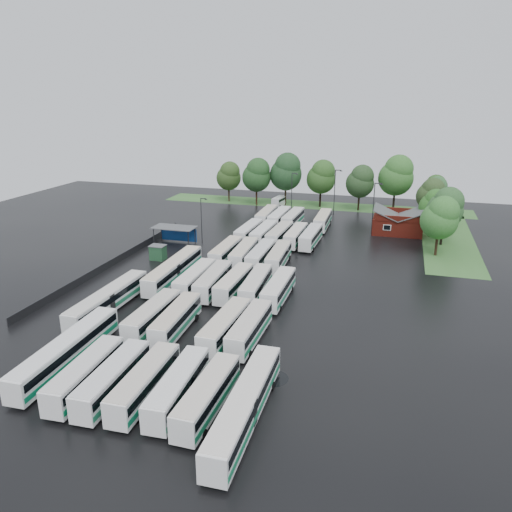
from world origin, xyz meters
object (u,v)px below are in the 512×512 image
(artic_bus_west_a, at_px, (67,351))
(artic_bus_east, at_px, (245,405))
(minibus, at_px, (279,201))
(brick_building, at_px, (398,224))

(artic_bus_west_a, height_order, artic_bus_east, artic_bus_east)
(artic_bus_west_a, relative_size, minibus, 3.01)
(minibus, bearing_deg, artic_bus_east, -70.46)
(artic_bus_east, relative_size, minibus, 3.01)
(artic_bus_west_a, xyz_separation_m, artic_bus_east, (21.32, -4.01, 0.01))
(brick_building, relative_size, artic_bus_east, 0.58)
(artic_bus_west_a, bearing_deg, minibus, 86.21)
(artic_bus_east, bearing_deg, artic_bus_west_a, 168.49)
(artic_bus_east, xyz_separation_m, minibus, (-18.33, 87.58, -0.44))
(artic_bus_east, height_order, minibus, artic_bus_east)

